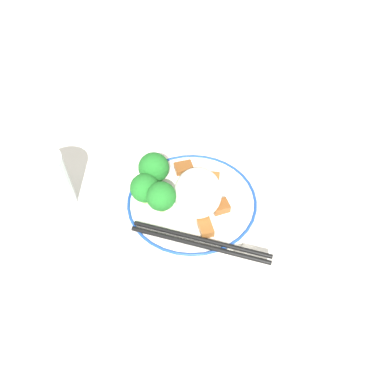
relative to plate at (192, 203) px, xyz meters
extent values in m
plane|color=silver|center=(0.00, 0.00, -0.01)|extent=(3.00, 3.00, 0.00)
cylinder|color=white|center=(0.00, 0.00, 0.00)|extent=(0.21, 0.21, 0.02)
torus|color=#1E479E|center=(0.00, 0.00, 0.01)|extent=(0.21, 0.21, 0.00)
ellipsoid|color=white|center=(0.00, -0.01, 0.03)|extent=(0.10, 0.08, 0.04)
cylinder|color=#7FB756|center=(0.04, 0.06, 0.01)|extent=(0.02, 0.02, 0.02)
sphere|color=#1E6B23|center=(0.04, 0.06, 0.04)|extent=(0.05, 0.05, 0.05)
cylinder|color=#7FB756|center=(0.00, 0.07, 0.01)|extent=(0.02, 0.02, 0.01)
sphere|color=#1E6B23|center=(0.00, 0.07, 0.03)|extent=(0.05, 0.05, 0.05)
cylinder|color=#7FB756|center=(-0.02, 0.05, 0.01)|extent=(0.01, 0.01, 0.01)
sphere|color=#1E6B23|center=(-0.02, 0.05, 0.04)|extent=(0.05, 0.05, 0.05)
cube|color=#995B28|center=(0.04, -0.03, 0.01)|extent=(0.03, 0.03, 0.01)
cube|color=brown|center=(0.07, 0.02, 0.01)|extent=(0.03, 0.04, 0.01)
cube|color=brown|center=(-0.06, -0.02, 0.01)|extent=(0.03, 0.03, 0.01)
cube|color=brown|center=(-0.02, -0.05, 0.01)|extent=(0.03, 0.03, 0.01)
cylinder|color=black|center=(-0.09, -0.01, 0.01)|extent=(0.06, 0.21, 0.01)
cylinder|color=black|center=(-0.08, -0.02, 0.01)|extent=(0.06, 0.21, 0.01)
cylinder|color=silver|center=(0.00, 0.23, 0.04)|extent=(0.08, 0.08, 0.10)
camera|label=1|loc=(-0.38, -0.01, 0.47)|focal=35.00mm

